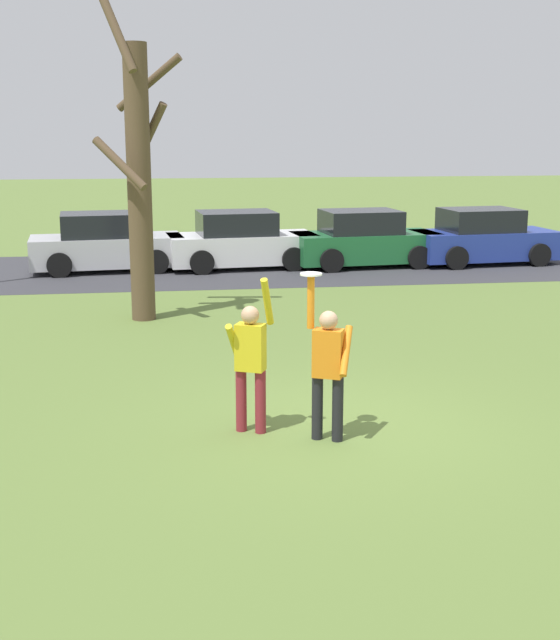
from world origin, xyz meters
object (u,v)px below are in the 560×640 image
object	(u,v)px
parked_car_white	(241,242)
person_defender	(250,358)
frisbee_disc	(311,274)
person_catcher	(328,364)
bare_tree_tall	(138,173)
parked_car_blue	(483,238)
parked_car_silver	(105,244)
parked_car_green	(364,241)

from	to	relation	value
parked_car_white	person_defender	bearing A→B (deg)	-100.17
frisbee_disc	parked_car_white	bearing A→B (deg)	88.30
parked_car_white	person_catcher	bearing A→B (deg)	-96.23
person_catcher	bare_tree_tall	size ratio (longest dim) A/B	0.31
person_defender	bare_tree_tall	world-z (taller)	bare_tree_tall
person_catcher	person_defender	distance (m)	1.01
person_defender	bare_tree_tall	size ratio (longest dim) A/B	0.30
bare_tree_tall	frisbee_disc	bearing A→B (deg)	-73.18
person_catcher	parked_car_blue	xyz separation A→B (m)	(7.25, 13.62, -0.25)
person_catcher	parked_car_silver	world-z (taller)	person_catcher
parked_car_silver	parked_car_green	xyz separation A→B (m)	(7.25, -0.21, 0.00)
person_catcher	person_defender	world-z (taller)	person_catcher
frisbee_disc	bare_tree_tall	world-z (taller)	bare_tree_tall
person_defender	parked_car_silver	size ratio (longest dim) A/B	0.48
parked_car_blue	parked_car_silver	bearing A→B (deg)	173.54
parked_car_white	parked_car_green	bearing A→B (deg)	-7.98
bare_tree_tall	parked_car_blue	bearing A→B (deg)	32.87
parked_car_silver	bare_tree_tall	bearing A→B (deg)	-85.42
person_defender	parked_car_blue	bearing A→B (deg)	83.12
frisbee_disc	parked_car_blue	xyz separation A→B (m)	(7.46, 13.53, -1.37)
person_defender	parked_car_green	bearing A→B (deg)	95.53
parked_car_silver	frisbee_disc	bearing A→B (deg)	-81.74
parked_car_white	parked_car_green	xyz separation A→B (m)	(3.51, -0.16, 0.00)
person_catcher	person_defender	bearing A→B (deg)	-0.00
parked_car_green	bare_tree_tall	world-z (taller)	bare_tree_tall
person_catcher	parked_car_white	bearing A→B (deg)	-65.96
frisbee_disc	parked_car_white	size ratio (longest dim) A/B	0.06
person_catcher	parked_car_white	distance (m)	13.78
parked_car_silver	bare_tree_tall	xyz separation A→B (m)	(1.13, -6.44, 2.23)
parked_car_green	parked_car_blue	world-z (taller)	same
parked_car_silver	parked_car_green	size ratio (longest dim) A/B	1.00
person_defender	bare_tree_tall	bearing A→B (deg)	126.98
frisbee_disc	parked_car_white	distance (m)	13.75
person_catcher	parked_car_green	bearing A→B (deg)	-80.39
person_defender	frisbee_disc	size ratio (longest dim) A/B	7.65
parked_car_silver	parked_car_blue	distance (m)	10.79
parked_car_green	parked_car_blue	xyz separation A→B (m)	(3.54, 0.01, 0.00)
person_defender	frisbee_disc	world-z (taller)	frisbee_disc
person_defender	parked_car_white	size ratio (longest dim) A/B	0.48
frisbee_disc	person_defender	bearing A→B (deg)	155.13
person_catcher	parked_car_green	distance (m)	14.11
parked_car_white	bare_tree_tall	xyz separation A→B (m)	(-2.61, -6.39, 2.23)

